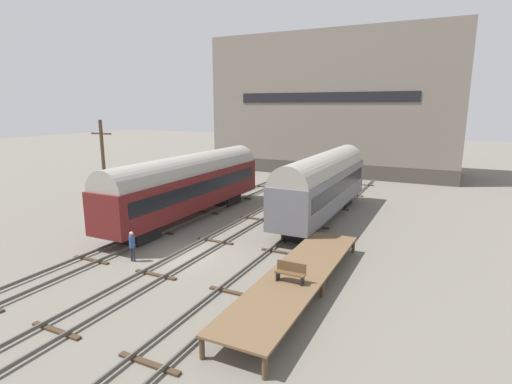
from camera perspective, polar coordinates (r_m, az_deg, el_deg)
ground_plane at (r=24.42m, az=-9.57°, el=-9.12°), size 200.00×200.00×0.00m
track_left at (r=27.27m, az=-17.76°, el=-6.94°), size 2.60×60.00×0.26m
track_middle at (r=24.37m, az=-9.58°, el=-8.81°), size 2.60×60.00×0.26m
track_right at (r=22.11m, az=0.64°, el=-10.87°), size 2.60×60.00×0.26m
train_car_maroon at (r=31.62m, az=-9.60°, el=1.28°), size 2.96×17.60×5.13m
train_car_grey at (r=31.60m, az=9.60°, el=1.42°), size 2.96×15.86×5.27m
station_platform at (r=19.63m, az=6.02°, el=-11.66°), size 2.75×13.17×0.96m
bench at (r=18.51m, az=4.97°, el=-11.24°), size 1.40×0.40×0.91m
person_worker at (r=24.12m, az=-17.29°, el=-7.04°), size 0.32×0.32×1.80m
utility_pole at (r=30.19m, az=-20.86°, el=2.42°), size 1.80×0.24×7.89m
warehouse_building at (r=56.31m, az=11.23°, el=12.11°), size 31.84×11.01×17.96m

